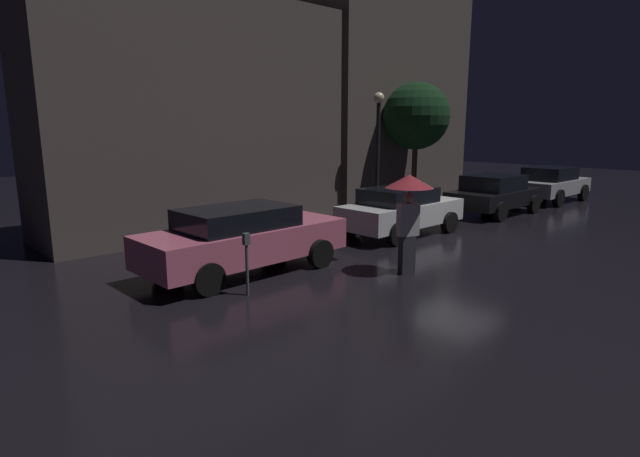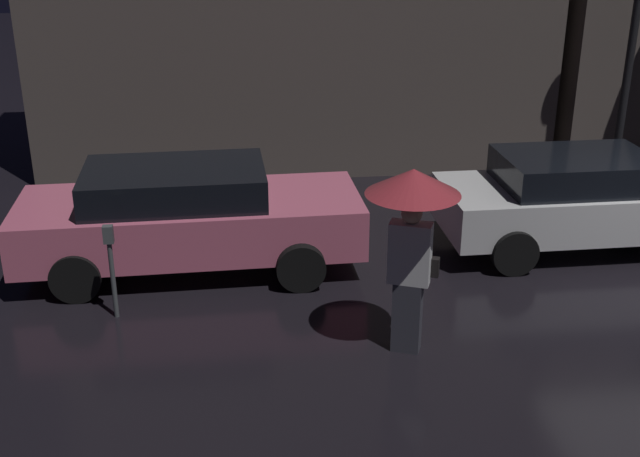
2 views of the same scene
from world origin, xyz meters
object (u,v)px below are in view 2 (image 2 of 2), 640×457
(parked_car_white, at_px, (580,199))
(parking_meter, at_px, (111,261))
(parked_car_pink, at_px, (188,215))
(pedestrian_with_umbrella, at_px, (412,213))
(street_lamp_near, at_px, (634,27))

(parked_car_white, relative_size, parking_meter, 3.42)
(parked_car_pink, bearing_deg, parked_car_white, -0.37)
(parked_car_pink, xyz_separation_m, parking_meter, (-0.86, -1.38, -0.03))
(parked_car_pink, bearing_deg, parking_meter, -123.61)
(pedestrian_with_umbrella, relative_size, parking_meter, 1.79)
(parked_car_pink, xyz_separation_m, parked_car_white, (5.69, 0.14, -0.03))
(parked_car_pink, relative_size, pedestrian_with_umbrella, 2.16)
(parking_meter, bearing_deg, parked_car_white, 13.05)
(parked_car_white, relative_size, pedestrian_with_umbrella, 1.91)
(parked_car_pink, bearing_deg, street_lamp_near, 17.43)
(parking_meter, bearing_deg, parked_car_pink, 58.16)
(parked_car_pink, distance_m, parking_meter, 1.62)
(parked_car_white, height_order, street_lamp_near, street_lamp_near)
(street_lamp_near, bearing_deg, pedestrian_with_umbrella, -133.40)
(parked_car_pink, distance_m, pedestrian_with_umbrella, 3.71)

